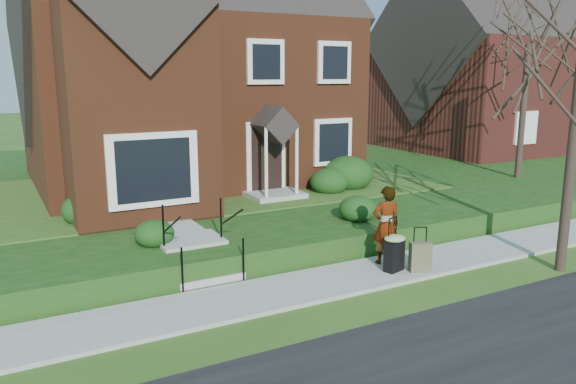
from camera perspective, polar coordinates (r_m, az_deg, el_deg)
ground at (r=11.95m, az=5.42°, el=-9.01°), size 120.00×120.00×0.00m
sidewalk at (r=11.94m, az=5.42°, el=-8.83°), size 60.00×1.60×0.08m
terrace at (r=22.95m, az=-1.38°, el=2.00°), size 44.00×20.00×0.60m
walkway at (r=15.17m, az=-13.20°, el=-2.23°), size 1.20×6.00×0.06m
main_house at (r=19.83m, az=-10.93°, el=14.63°), size 10.40×10.20×9.40m
neighbour_house at (r=30.11m, az=19.85°, el=13.14°), size 9.40×8.00×9.20m
front_steps at (r=12.31m, az=-9.22°, el=-6.15°), size 1.40×2.02×1.50m
foundation_shrubs at (r=16.44m, az=-0.56°, el=0.75°), size 9.66×4.83×1.17m
woman at (r=12.68m, az=9.92°, el=-3.32°), size 0.72×0.56×1.77m
suitcase_black at (r=12.33m, az=10.76°, el=-5.86°), size 0.58×0.52×1.18m
suitcase_olive at (r=12.46m, az=13.29°, el=-6.43°), size 0.51×0.41×0.98m
tree_gap at (r=21.55m, az=23.36°, el=14.76°), size 5.08×5.08×7.26m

